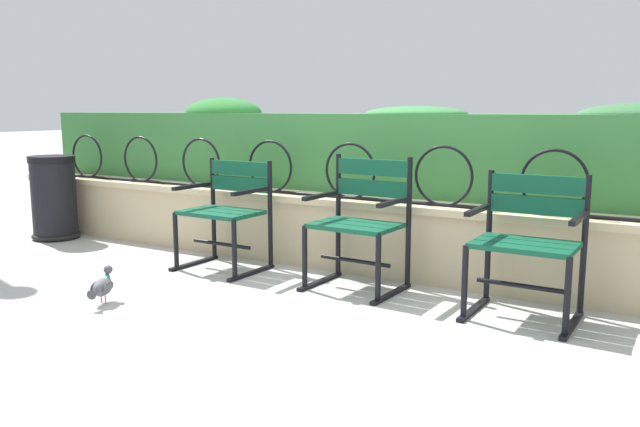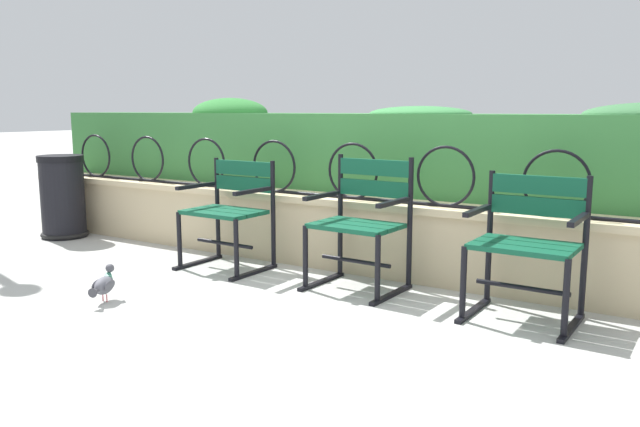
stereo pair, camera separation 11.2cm
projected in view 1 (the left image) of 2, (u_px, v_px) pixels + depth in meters
name	position (u px, v px, depth m)	size (l,w,h in m)	color
ground_plane	(307.00, 303.00, 4.02)	(60.00, 60.00, 0.00)	#ADADA8
stone_wall	(373.00, 235.00, 4.77)	(7.62, 0.41, 0.55)	#C6B289
iron_arch_fence	(352.00, 174.00, 4.70)	(7.07, 0.02, 0.42)	black
hedge_row	(400.00, 150.00, 5.10)	(7.47, 0.64, 0.77)	#387A3D
park_chair_left	(227.00, 209.00, 4.85)	(0.62, 0.53, 0.82)	#0F4C33
park_chair_centre	(361.00, 219.00, 4.32)	(0.62, 0.54, 0.89)	#0F4C33
park_chair_right	(528.00, 240.00, 3.71)	(0.61, 0.53, 0.84)	#0F4C33
pigeon_near_chairs	(102.00, 286.00, 3.99)	(0.18, 0.28, 0.22)	#5B5B66
trash_bin	(54.00, 199.00, 5.98)	(0.44, 0.44, 0.78)	black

